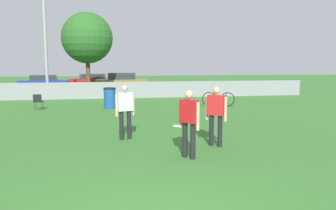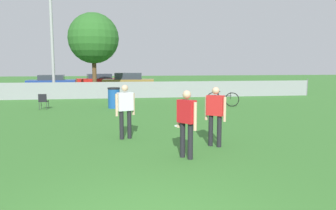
{
  "view_description": "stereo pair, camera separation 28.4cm",
  "coord_description": "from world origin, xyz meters",
  "px_view_note": "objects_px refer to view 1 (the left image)",
  "views": [
    {
      "loc": [
        -0.5,
        -4.05,
        2.29
      ],
      "look_at": [
        1.26,
        5.63,
        1.05
      ],
      "focal_mm": 35.0,
      "sensor_mm": 36.0,
      "label": 1
    },
    {
      "loc": [
        -0.22,
        -4.1,
        2.29
      ],
      "look_at": [
        1.26,
        5.63,
        1.05
      ],
      "focal_mm": 35.0,
      "sensor_mm": 36.0,
      "label": 2
    }
  ],
  "objects_px": {
    "light_pole": "(45,29)",
    "player_defender_red": "(216,112)",
    "parked_car_red": "(92,80)",
    "tree_near_pole": "(87,38)",
    "frisbee_disc": "(176,126)",
    "trash_bin": "(110,98)",
    "parked_car_blue": "(44,82)",
    "bicycle_sideline": "(218,99)",
    "parked_car_tan": "(122,82)",
    "folding_chair_sideline": "(38,101)",
    "player_receiver_white": "(125,108)",
    "player_thrower_red": "(189,119)"
  },
  "relations": [
    {
      "from": "light_pole",
      "to": "player_defender_red",
      "type": "bearing_deg",
      "value": -64.72
    },
    {
      "from": "parked_car_red",
      "to": "player_defender_red",
      "type": "bearing_deg",
      "value": -91.4
    },
    {
      "from": "tree_near_pole",
      "to": "frisbee_disc",
      "type": "xyz_separation_m",
      "value": [
        3.94,
        -13.73,
        -4.18
      ]
    },
    {
      "from": "light_pole",
      "to": "trash_bin",
      "type": "relative_size",
      "value": 7.21
    },
    {
      "from": "parked_car_blue",
      "to": "parked_car_red",
      "type": "relative_size",
      "value": 0.92
    },
    {
      "from": "bicycle_sideline",
      "to": "parked_car_tan",
      "type": "height_order",
      "value": "parked_car_tan"
    },
    {
      "from": "player_defender_red",
      "to": "trash_bin",
      "type": "distance_m",
      "value": 9.01
    },
    {
      "from": "tree_near_pole",
      "to": "bicycle_sideline",
      "type": "distance_m",
      "value": 11.83
    },
    {
      "from": "folding_chair_sideline",
      "to": "trash_bin",
      "type": "relative_size",
      "value": 0.74
    },
    {
      "from": "parked_car_blue",
      "to": "tree_near_pole",
      "type": "bearing_deg",
      "value": -57.09
    },
    {
      "from": "parked_car_blue",
      "to": "player_receiver_white",
      "type": "bearing_deg",
      "value": -77.78
    },
    {
      "from": "tree_near_pole",
      "to": "player_thrower_red",
      "type": "bearing_deg",
      "value": -79.22
    },
    {
      "from": "player_receiver_white",
      "to": "parked_car_red",
      "type": "height_order",
      "value": "player_receiver_white"
    },
    {
      "from": "parked_car_tan",
      "to": "trash_bin",
      "type": "bearing_deg",
      "value": -89.78
    },
    {
      "from": "tree_near_pole",
      "to": "bicycle_sideline",
      "type": "relative_size",
      "value": 3.61
    },
    {
      "from": "frisbee_disc",
      "to": "parked_car_tan",
      "type": "relative_size",
      "value": 0.06
    },
    {
      "from": "folding_chair_sideline",
      "to": "trash_bin",
      "type": "bearing_deg",
      "value": -176.84
    },
    {
      "from": "folding_chair_sideline",
      "to": "parked_car_tan",
      "type": "relative_size",
      "value": 0.17
    },
    {
      "from": "parked_car_blue",
      "to": "parked_car_red",
      "type": "xyz_separation_m",
      "value": [
        4.12,
        2.6,
        0.01
      ]
    },
    {
      "from": "player_defender_red",
      "to": "player_thrower_red",
      "type": "bearing_deg",
      "value": -96.65
    },
    {
      "from": "parked_car_tan",
      "to": "parked_car_blue",
      "type": "bearing_deg",
      "value": 170.32
    },
    {
      "from": "folding_chair_sideline",
      "to": "trash_bin",
      "type": "height_order",
      "value": "trash_bin"
    },
    {
      "from": "folding_chair_sideline",
      "to": "trash_bin",
      "type": "xyz_separation_m",
      "value": [
        3.53,
        -0.02,
        0.08
      ]
    },
    {
      "from": "player_thrower_red",
      "to": "frisbee_disc",
      "type": "relative_size",
      "value": 5.79
    },
    {
      "from": "bicycle_sideline",
      "to": "parked_car_tan",
      "type": "relative_size",
      "value": 0.37
    },
    {
      "from": "tree_near_pole",
      "to": "parked_car_red",
      "type": "relative_size",
      "value": 1.3
    },
    {
      "from": "player_defender_red",
      "to": "parked_car_tan",
      "type": "xyz_separation_m",
      "value": [
        -1.73,
        20.49,
        -0.24
      ]
    },
    {
      "from": "light_pole",
      "to": "folding_chair_sideline",
      "type": "height_order",
      "value": "light_pole"
    },
    {
      "from": "player_defender_red",
      "to": "player_receiver_white",
      "type": "bearing_deg",
      "value": -169.7
    },
    {
      "from": "parked_car_blue",
      "to": "folding_chair_sideline",
      "type": "bearing_deg",
      "value": -85.01
    },
    {
      "from": "player_receiver_white",
      "to": "player_defender_red",
      "type": "relative_size",
      "value": 1.0
    },
    {
      "from": "player_thrower_red",
      "to": "bicycle_sideline",
      "type": "relative_size",
      "value": 0.99
    },
    {
      "from": "trash_bin",
      "to": "parked_car_blue",
      "type": "bearing_deg",
      "value": 112.56
    },
    {
      "from": "light_pole",
      "to": "folding_chair_sideline",
      "type": "distance_m",
      "value": 7.62
    },
    {
      "from": "tree_near_pole",
      "to": "player_thrower_red",
      "type": "relative_size",
      "value": 3.66
    },
    {
      "from": "player_thrower_red",
      "to": "bicycle_sideline",
      "type": "xyz_separation_m",
      "value": [
        3.98,
        9.38,
        -0.58
      ]
    },
    {
      "from": "player_defender_red",
      "to": "bicycle_sideline",
      "type": "height_order",
      "value": "player_defender_red"
    },
    {
      "from": "tree_near_pole",
      "to": "parked_car_tan",
      "type": "distance_m",
      "value": 5.73
    },
    {
      "from": "light_pole",
      "to": "parked_car_blue",
      "type": "height_order",
      "value": "light_pole"
    },
    {
      "from": "parked_car_blue",
      "to": "parked_car_red",
      "type": "bearing_deg",
      "value": 28.07
    },
    {
      "from": "player_thrower_red",
      "to": "folding_chair_sideline",
      "type": "bearing_deg",
      "value": 173.19
    },
    {
      "from": "frisbee_disc",
      "to": "trash_bin",
      "type": "bearing_deg",
      "value": 113.76
    },
    {
      "from": "bicycle_sideline",
      "to": "trash_bin",
      "type": "distance_m",
      "value": 5.83
    },
    {
      "from": "player_receiver_white",
      "to": "tree_near_pole",
      "type": "bearing_deg",
      "value": 77.56
    },
    {
      "from": "folding_chair_sideline",
      "to": "frisbee_disc",
      "type": "bearing_deg",
      "value": 140.8
    },
    {
      "from": "bicycle_sideline",
      "to": "tree_near_pole",
      "type": "bearing_deg",
      "value": 149.19
    },
    {
      "from": "tree_near_pole",
      "to": "player_defender_red",
      "type": "bearing_deg",
      "value": -75.28
    },
    {
      "from": "player_defender_red",
      "to": "folding_chair_sideline",
      "type": "bearing_deg",
      "value": 165.43
    },
    {
      "from": "player_defender_red",
      "to": "folding_chair_sideline",
      "type": "height_order",
      "value": "player_defender_red"
    },
    {
      "from": "bicycle_sideline",
      "to": "trash_bin",
      "type": "relative_size",
      "value": 1.57
    }
  ]
}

